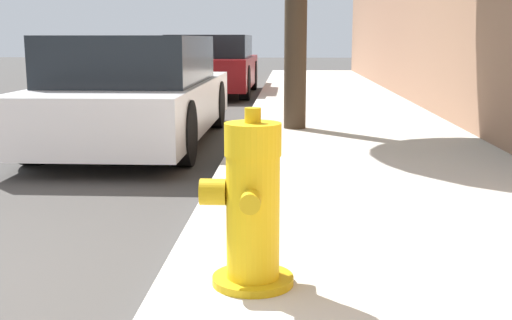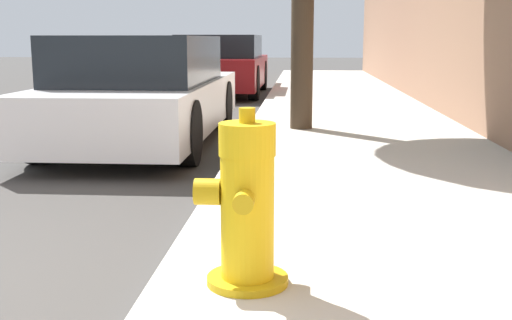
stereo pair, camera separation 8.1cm
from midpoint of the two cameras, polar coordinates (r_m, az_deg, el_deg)
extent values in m
cube|color=beige|center=(2.97, 18.27, -12.85)|extent=(2.74, 40.00, 0.14)
cylinder|color=#C39C11|center=(2.95, 0.04, -10.58)|extent=(0.37, 0.37, 0.04)
cylinder|color=yellow|center=(2.86, 0.04, -5.06)|extent=(0.24, 0.24, 0.56)
cylinder|color=yellow|center=(2.78, 0.04, 1.86)|extent=(0.25, 0.25, 0.14)
cylinder|color=#C39C11|center=(2.77, 0.04, 3.99)|extent=(0.07, 0.07, 0.07)
cylinder|color=#C39C11|center=(2.67, -0.22, -3.75)|extent=(0.09, 0.10, 0.09)
cylinder|color=#C39C11|center=(2.99, 0.27, -2.15)|extent=(0.09, 0.10, 0.09)
cylinder|color=#C39C11|center=(2.85, -3.51, -2.83)|extent=(0.12, 0.12, 0.12)
cube|color=silver|center=(7.75, -9.44, 4.88)|extent=(1.65, 4.47, 0.56)
cube|color=black|center=(7.54, -9.89, 8.82)|extent=(1.52, 2.46, 0.52)
cylinder|color=black|center=(9.29, -11.91, 4.92)|extent=(0.20, 0.65, 0.65)
cylinder|color=black|center=(8.99, -2.70, 4.96)|extent=(0.20, 0.65, 0.65)
cylinder|color=black|center=(6.69, -18.43, 2.42)|extent=(0.20, 0.65, 0.65)
cylinder|color=black|center=(6.27, -5.73, 2.39)|extent=(0.20, 0.65, 0.65)
cube|color=maroon|center=(14.40, -2.89, 7.87)|extent=(1.79, 4.28, 0.63)
cube|color=black|center=(14.22, -3.00, 10.07)|extent=(1.65, 2.35, 0.48)
cylinder|color=black|center=(15.84, -5.25, 7.52)|extent=(0.20, 0.70, 0.70)
cylinder|color=black|center=(15.66, 0.71, 7.53)|extent=(0.20, 0.70, 0.70)
cylinder|color=black|center=(13.23, -7.13, 6.86)|extent=(0.20, 0.70, 0.70)
cylinder|color=black|center=(13.01, -0.01, 6.88)|extent=(0.20, 0.70, 0.70)
camera|label=1|loc=(0.04, -89.43, 0.11)|focal=45.00mm
camera|label=2|loc=(0.04, 90.57, -0.11)|focal=45.00mm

